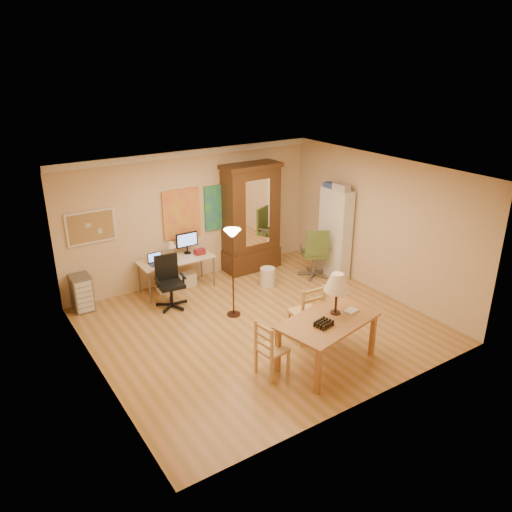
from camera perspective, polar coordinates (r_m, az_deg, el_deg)
floor at (r=8.82m, az=0.45°, el=-7.94°), size 5.50×5.50×0.00m
crown_molding at (r=9.94m, az=-7.54°, el=11.61°), size 5.50×0.08×0.12m
corkboard at (r=9.55m, az=-18.34°, el=3.16°), size 0.90×0.04×0.62m
art_panel_left at (r=10.13m, az=-8.50°, el=4.81°), size 0.80×0.04×1.00m
art_panel_right at (r=10.52m, az=-4.05°, el=5.64°), size 0.75×0.04×0.95m
dining_table at (r=7.55m, az=8.60°, el=-6.01°), size 1.64×1.18×1.40m
ladder_chair_back at (r=8.27m, az=5.84°, el=-6.57°), size 0.49×0.47×0.99m
ladder_chair_left at (r=7.40m, az=1.70°, el=-10.69°), size 0.43×0.44×0.87m
torchiere_lamp at (r=8.61m, az=-2.71°, el=1.00°), size 0.30×0.30×1.65m
computer_desk at (r=10.10m, az=-9.00°, el=-1.59°), size 1.47×0.64×1.11m
office_chair_black at (r=9.48m, az=-9.71°, el=-4.23°), size 0.61×0.61×0.99m
office_chair_green at (r=10.65m, az=6.67°, el=-0.86°), size 0.67×0.68×1.09m
drawer_cart at (r=9.73m, az=-19.28°, el=-4.00°), size 0.34×0.41×0.68m
armoire at (r=10.75m, az=-0.60°, el=3.62°), size 1.27×0.60×2.33m
bookshelf at (r=10.59m, az=9.02°, el=2.60°), size 0.28×0.75×1.88m
wastebin at (r=10.19m, az=1.34°, el=-2.40°), size 0.31×0.31×0.39m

